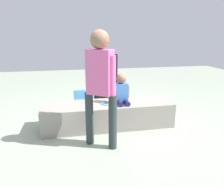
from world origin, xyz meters
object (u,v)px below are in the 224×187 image
adult_standing (100,80)px  water_bottle_far_side (123,101)px  gift_bag (80,97)px  handbag_black_leather (100,99)px  water_bottle_near_gift (59,111)px  party_cup_red (76,108)px  handbag_brown_canvas (110,95)px  cake_plate (108,102)px  cake_box_white (112,108)px  child_seated (121,90)px

adult_standing → water_bottle_far_side: 1.94m
gift_bag → handbag_black_leather: (0.43, -0.15, -0.03)m
water_bottle_near_gift → party_cup_red: size_ratio=1.89×
gift_bag → handbag_brown_canvas: 0.71m
water_bottle_far_side → cake_plate: bearing=-117.5°
water_bottle_far_side → handbag_black_leather: size_ratio=0.60×
cake_plate → cake_box_white: size_ratio=0.77×
handbag_black_leather → cake_plate: bearing=-91.8°
party_cup_red → adult_standing: bearing=-79.3°
child_seated → party_cup_red: 1.27m
handbag_black_leather → cake_box_white: bearing=-63.2°
party_cup_red → water_bottle_far_side: bearing=5.9°
adult_standing → handbag_black_leather: bearing=82.1°
handbag_black_leather → handbag_brown_canvas: bearing=49.6°
child_seated → water_bottle_near_gift: child_seated is taller
party_cup_red → cake_box_white: bearing=-12.9°
water_bottle_near_gift → water_bottle_far_side: water_bottle_far_side is taller
water_bottle_near_gift → party_cup_red: water_bottle_near_gift is taller
party_cup_red → handbag_black_leather: handbag_black_leather is taller
water_bottle_far_side → handbag_black_leather: bearing=168.1°
adult_standing → cake_plate: (0.20, 0.61, -0.51)m
child_seated → handbag_brown_canvas: child_seated is taller
adult_standing → party_cup_red: 1.75m
water_bottle_far_side → handbag_black_leather: (-0.48, 0.10, 0.03)m
handbag_black_leather → handbag_brown_canvas: size_ratio=1.04×
cake_plate → handbag_brown_canvas: 1.46m
adult_standing → handbag_black_leather: 1.89m
handbag_black_leather → gift_bag: bearing=161.3°
water_bottle_far_side → cake_box_white: 0.40m
party_cup_red → cake_box_white: size_ratio=0.35×
cake_plate → water_bottle_near_gift: 1.10m
gift_bag → child_seated: bearing=-63.3°
adult_standing → party_cup_red: adult_standing is taller
handbag_brown_canvas → cake_plate: bearing=-101.8°
water_bottle_far_side → handbag_brown_canvas: (-0.22, 0.41, 0.02)m
adult_standing → handbag_brown_canvas: bearing=76.1°
party_cup_red → handbag_brown_canvas: handbag_brown_canvas is taller
water_bottle_far_side → adult_standing: bearing=-114.2°
child_seated → water_bottle_far_side: child_seated is taller
cake_plate → handbag_brown_canvas: cake_plate is taller
adult_standing → party_cup_red: bearing=100.7°
water_bottle_near_gift → child_seated: bearing=-32.7°
adult_standing → water_bottle_far_side: (0.72, 1.60, -0.83)m
child_seated → party_cup_red: child_seated is taller
handbag_black_leather → water_bottle_far_side: bearing=-11.9°
water_bottle_near_gift → cake_box_white: bearing=3.3°
adult_standing → cake_plate: adult_standing is taller
child_seated → gift_bag: (-0.62, 1.24, -0.44)m
adult_standing → water_bottle_far_side: size_ratio=7.33×
party_cup_red → cake_box_white: (0.71, -0.16, 0.00)m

